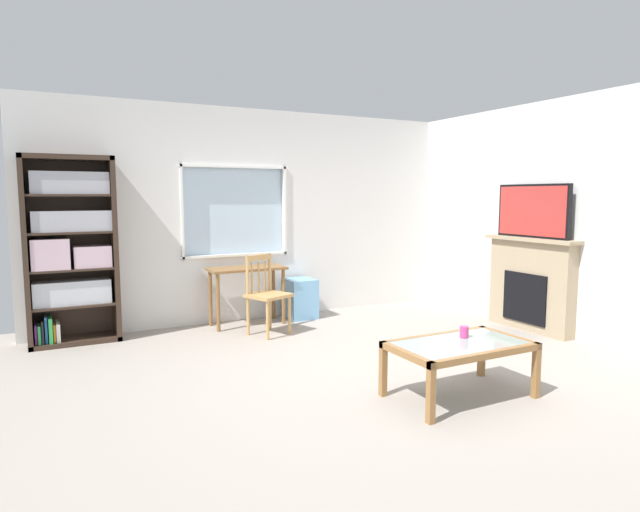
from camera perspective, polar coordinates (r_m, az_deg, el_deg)
ground at (r=4.81m, az=4.31°, el=-12.73°), size 6.42×6.16×0.02m
wall_back_with_window at (r=6.89m, az=-6.83°, el=4.28°), size 5.42×0.15×2.64m
wall_right at (r=6.46m, az=25.86°, el=3.58°), size 0.12×5.36×2.64m
bookshelf at (r=6.22m, az=-25.05°, el=0.86°), size 0.90×0.38×1.98m
desk_under_window at (r=6.54m, az=-7.79°, el=-2.29°), size 0.92×0.42×0.71m
wooden_chair at (r=6.10m, az=-5.73°, el=-4.02°), size 0.54×0.53×0.90m
plastic_drawer_unit at (r=6.92m, az=-2.15°, el=-4.52°), size 0.35×0.40×0.51m
fireplace at (r=6.71m, az=21.50°, el=-2.76°), size 0.26×1.20×1.09m
tv at (r=6.62m, az=21.70°, el=4.48°), size 0.06×0.98×0.61m
coffee_table at (r=4.36m, az=14.66°, el=-9.63°), size 1.08×0.63×0.44m
sippy_cup at (r=4.49m, az=15.09°, el=-7.78°), size 0.07×0.07×0.09m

